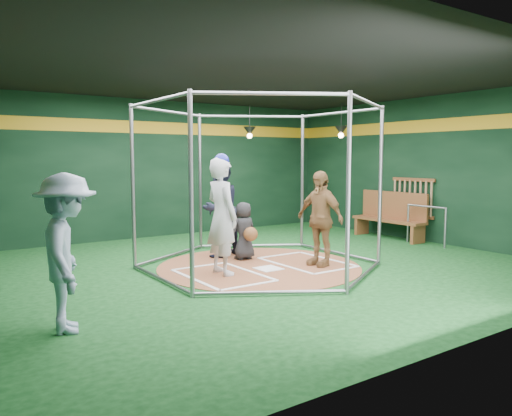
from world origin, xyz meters
TOP-DOWN VIEW (x-y plane):
  - room_shell at (0.00, 0.01)m, footprint 10.10×9.10m
  - clay_disc at (0.00, 0.00)m, footprint 3.80×3.80m
  - home_plate at (0.00, -0.30)m, footprint 0.43×0.43m
  - batter_box_left at (-0.95, -0.25)m, footprint 1.17×1.77m
  - batter_box_right at (0.95, -0.25)m, footprint 1.17×1.77m
  - batting_cage at (-0.00, -0.00)m, footprint 4.05×4.67m
  - bat_rack at (4.93, 0.40)m, footprint 0.07×1.25m
  - pendant_lamp_near at (2.20, 3.60)m, footprint 0.34×0.34m
  - pendant_lamp_far at (4.00, 2.00)m, footprint 0.34×0.34m
  - batter_figure at (-0.89, -0.14)m, footprint 0.51×0.75m
  - visitor_leopard at (0.99, -0.58)m, footprint 0.58×1.10m
  - catcher_figure at (0.12, 0.68)m, footprint 0.57×0.58m
  - umpire at (-0.13, 1.23)m, footprint 1.17×1.06m
  - bystander_blue at (-3.84, -1.59)m, footprint 0.97×1.34m
  - dugout_bench at (4.64, 0.82)m, footprint 0.47×2.03m
  - steel_railing at (4.55, -0.30)m, footprint 0.05×1.08m

SIDE VIEW (x-z plane):
  - clay_disc at x=0.00m, z-range 0.00..0.01m
  - batter_box_left at x=-0.95m, z-range 0.01..0.02m
  - batter_box_right at x=0.95m, z-range 0.01..0.02m
  - home_plate at x=0.00m, z-range 0.01..0.02m
  - catcher_figure at x=0.12m, z-range 0.01..1.16m
  - dugout_bench at x=4.64m, z-range 0.01..1.20m
  - steel_railing at x=4.55m, z-range 0.16..1.09m
  - visitor_leopard at x=0.99m, z-range 0.01..1.80m
  - bystander_blue at x=-3.84m, z-range 0.00..1.87m
  - umpire at x=-0.13m, z-range 0.01..1.98m
  - batter_figure at x=-0.89m, z-range 0.00..2.10m
  - bat_rack at x=4.93m, z-range 0.56..1.54m
  - batting_cage at x=0.00m, z-range 0.00..3.00m
  - room_shell at x=0.00m, z-range -0.01..3.52m
  - pendant_lamp_near at x=2.20m, z-range 2.29..3.19m
  - pendant_lamp_far at x=4.00m, z-range 2.29..3.19m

